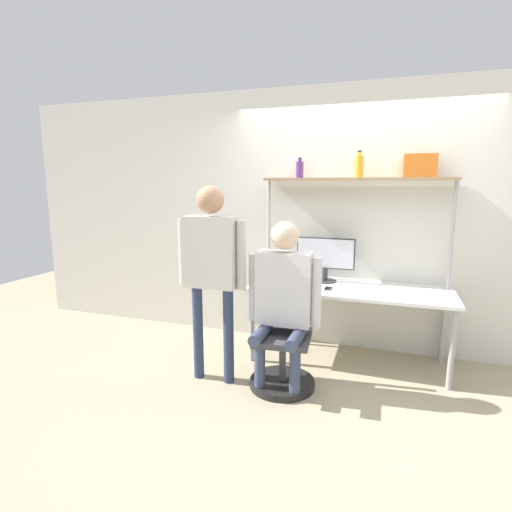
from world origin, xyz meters
name	(u,v)px	position (x,y,z in m)	size (l,w,h in m)	color
ground_plane	(342,377)	(0.00, 0.00, 0.00)	(12.00, 12.00, 0.00)	tan
wall_back	(356,221)	(0.00, 0.78, 1.35)	(8.00, 0.06, 2.70)	silver
desk	(349,294)	(0.00, 0.39, 0.67)	(1.89, 0.73, 0.74)	silver
shelf_unit	(355,203)	(0.00, 0.60, 1.53)	(1.80, 0.28, 1.78)	#997A56
monitor	(325,257)	(-0.27, 0.56, 0.99)	(0.58, 0.24, 0.45)	#333338
laptop	(300,280)	(-0.45, 0.25, 0.81)	(0.35, 0.24, 0.24)	#BCBCC1
cell_phone	(328,289)	(-0.18, 0.25, 0.75)	(0.07, 0.15, 0.01)	silver
office_chair	(283,354)	(-0.47, -0.28, 0.28)	(0.56, 0.56, 0.92)	black
person_seated	(283,292)	(-0.47, -0.33, 0.85)	(0.62, 0.48, 1.43)	#38425B
person_standing	(212,258)	(-1.08, -0.39, 1.10)	(0.62, 0.23, 1.71)	#2D3856
bottle_purple	(300,169)	(-0.56, 0.60, 1.86)	(0.08, 0.08, 0.20)	#593372
bottle_amber	(359,166)	(0.02, 0.60, 1.89)	(0.08, 0.08, 0.25)	gold
storage_box	(420,166)	(0.56, 0.60, 1.88)	(0.28, 0.22, 0.21)	#D1661E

